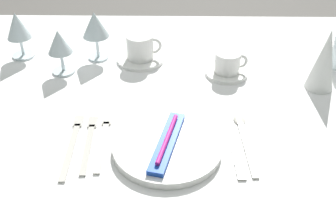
% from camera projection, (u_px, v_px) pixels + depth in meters
% --- Properties ---
extents(dining_table, '(1.80, 1.11, 0.74)m').
position_uv_depth(dining_table, '(181.00, 123.00, 1.15)').
color(dining_table, white).
rests_on(dining_table, ground).
extents(dinner_plate, '(0.25, 0.25, 0.02)m').
position_uv_depth(dinner_plate, '(167.00, 147.00, 0.93)').
color(dinner_plate, white).
rests_on(dinner_plate, dining_table).
extents(toothbrush_package, '(0.08, 0.21, 0.02)m').
position_uv_depth(toothbrush_package, '(167.00, 142.00, 0.92)').
color(toothbrush_package, blue).
rests_on(toothbrush_package, dinner_plate).
extents(fork_outer, '(0.02, 0.21, 0.00)m').
position_uv_depth(fork_outer, '(103.00, 139.00, 0.96)').
color(fork_outer, beige).
rests_on(fork_outer, dining_table).
extents(fork_inner, '(0.03, 0.21, 0.00)m').
position_uv_depth(fork_inner, '(89.00, 141.00, 0.96)').
color(fork_inner, beige).
rests_on(fork_inner, dining_table).
extents(fork_salad, '(0.02, 0.23, 0.00)m').
position_uv_depth(fork_salad, '(72.00, 143.00, 0.95)').
color(fork_salad, beige).
rests_on(fork_salad, dining_table).
extents(dinner_knife, '(0.02, 0.22, 0.00)m').
position_uv_depth(dinner_knife, '(235.00, 147.00, 0.94)').
color(dinner_knife, beige).
rests_on(dinner_knife, dining_table).
extents(spoon_soup, '(0.03, 0.22, 0.01)m').
position_uv_depth(spoon_soup, '(244.00, 136.00, 0.97)').
color(spoon_soup, beige).
rests_on(spoon_soup, dining_table).
extents(saucer_left, '(0.12, 0.12, 0.01)m').
position_uv_depth(saucer_left, '(226.00, 73.00, 1.20)').
color(saucer_left, white).
rests_on(saucer_left, dining_table).
extents(coffee_cup_left, '(0.09, 0.07, 0.06)m').
position_uv_depth(coffee_cup_left, '(228.00, 62.00, 1.18)').
color(coffee_cup_left, white).
rests_on(coffee_cup_left, saucer_left).
extents(saucer_right, '(0.14, 0.14, 0.01)m').
position_uv_depth(saucer_right, '(141.00, 59.00, 1.27)').
color(saucer_right, white).
rests_on(saucer_right, dining_table).
extents(coffee_cup_right, '(0.11, 0.08, 0.07)m').
position_uv_depth(coffee_cup_right, '(141.00, 47.00, 1.24)').
color(coffee_cup_right, white).
rests_on(coffee_cup_right, saucer_right).
extents(wine_glass_centre, '(0.07, 0.07, 0.13)m').
position_uv_depth(wine_glass_centre, '(59.00, 44.00, 1.16)').
color(wine_glass_centre, silver).
rests_on(wine_glass_centre, dining_table).
extents(wine_glass_left, '(0.07, 0.07, 0.14)m').
position_uv_depth(wine_glass_left, '(17.00, 27.00, 1.24)').
color(wine_glass_left, silver).
rests_on(wine_glass_left, dining_table).
extents(wine_glass_right, '(0.08, 0.08, 0.15)m').
position_uv_depth(wine_glass_right, '(95.00, 26.00, 1.22)').
color(wine_glass_right, silver).
rests_on(wine_glass_right, dining_table).
extents(napkin_folded, '(0.08, 0.08, 0.17)m').
position_uv_depth(napkin_folded, '(325.00, 60.00, 1.10)').
color(napkin_folded, white).
rests_on(napkin_folded, dining_table).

